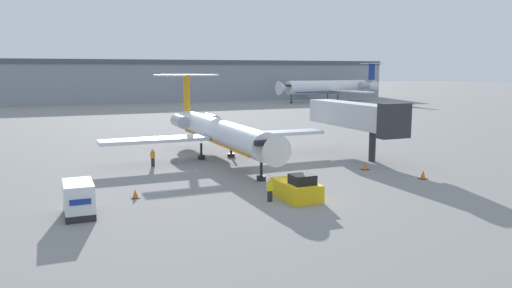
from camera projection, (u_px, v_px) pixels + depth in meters
The scene contains 12 objects.
ground_plane at pixel (300, 200), 36.10m from camera, with size 600.00×600.00×0.00m, color gray.
terminal_building at pixel (106, 81), 144.50m from camera, with size 180.00×16.80×12.20m.
airplane_main at pixel (218, 131), 52.23m from camera, with size 24.27×27.41×8.78m.
pushback_tug at pixel (297, 189), 36.47m from camera, with size 2.33×4.23×1.98m.
luggage_cart at pixel (79, 199), 32.11m from camera, with size 1.82×3.43×2.23m.
worker_near_tug at pixel (270, 190), 35.67m from camera, with size 0.40×0.24×1.64m.
worker_by_wing at pixel (153, 157), 48.60m from camera, with size 0.40×0.24×1.71m.
traffic_cone_left at pixel (135, 194), 36.70m from camera, with size 0.63×0.63×0.66m.
traffic_cone_right at pixel (365, 166), 47.14m from camera, with size 0.64×0.64×0.64m.
traffic_cone_mid at pixel (423, 175), 43.14m from camera, with size 0.62×0.62×0.76m.
airplane_parked_far_left at pixel (330, 87), 145.95m from camera, with size 34.26×34.67×11.35m.
jet_bridge at pixel (356, 116), 53.81m from camera, with size 3.20×14.88×6.19m.
Camera 1 is at (-16.64, -31.07, 9.38)m, focal length 35.00 mm.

